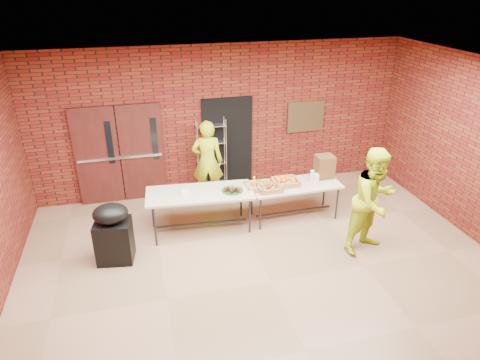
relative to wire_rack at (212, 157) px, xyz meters
name	(u,v)px	position (x,y,z in m)	size (l,w,h in m)	color
room	(274,193)	(0.29, -3.32, 0.75)	(8.08, 7.08, 3.28)	#816445
double_doors	(120,155)	(-1.91, 0.12, 0.20)	(1.78, 0.12, 2.10)	#411812
dark_doorway	(228,144)	(0.39, 0.14, 0.20)	(1.10, 0.06, 2.10)	black
bronze_plaque	(305,117)	(2.19, 0.13, 0.70)	(0.85, 0.04, 0.70)	#41311A
wire_rack	(212,157)	(0.00, 0.00, 0.00)	(0.62, 0.21, 1.70)	silver
table_left	(200,195)	(-0.53, -1.51, -0.11)	(2.03, 0.99, 0.81)	tan
table_right	(295,187)	(1.36, -1.49, -0.18)	(1.79, 0.77, 0.73)	tan
basket_bananas	(258,186)	(0.59, -1.51, -0.06)	(0.45, 0.35, 0.14)	#AE8846
basket_oranges	(285,182)	(1.16, -1.48, -0.05)	(0.50, 0.39, 0.15)	#AE8846
basket_apples	(270,188)	(0.79, -1.64, -0.06)	(0.43, 0.34, 0.13)	#AE8846
muffin_tray	(232,189)	(0.07, -1.61, 0.00)	(0.40, 0.40, 0.10)	#165416
napkin_box	(185,192)	(-0.79, -1.50, -0.02)	(0.16, 0.11, 0.05)	silver
coffee_dispenser	(324,167)	(2.04, -1.32, 0.11)	(0.35, 0.31, 0.46)	#52331C
cup_stack_front	(316,179)	(1.73, -1.62, 0.00)	(0.08, 0.08, 0.24)	silver
cup_stack_mid	(317,180)	(1.76, -1.62, -0.02)	(0.07, 0.07, 0.21)	silver
cup_stack_back	(312,176)	(1.72, -1.46, 0.00)	(0.08, 0.08, 0.24)	silver
covered_grill	(113,233)	(-2.09, -2.09, -0.32)	(0.66, 0.58, 1.07)	black
volunteer_woman	(207,162)	(-0.16, -0.33, 0.04)	(0.65, 0.43, 1.79)	#B7CD16
volunteer_man	(374,201)	(2.26, -2.86, 0.10)	(0.93, 0.72, 1.91)	#B7CD16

